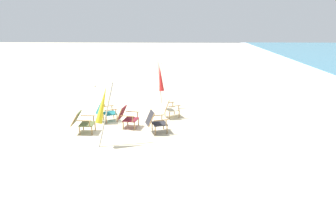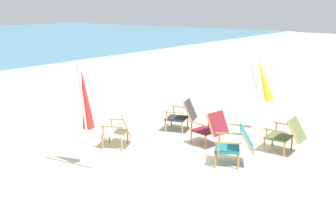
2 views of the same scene
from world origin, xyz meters
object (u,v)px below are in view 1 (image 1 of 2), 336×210
object	(u,v)px
beach_chair_back_left	(82,121)
umbrella_furled_yellow	(103,106)
beach_chair_front_left	(155,121)
beach_chair_far_center	(106,111)
beach_chair_front_right	(127,116)
umbrella_furled_red	(161,78)
beach_chair_mid_center	(169,107)

from	to	relation	value
beach_chair_back_left	umbrella_furled_yellow	distance (m)	1.72
beach_chair_back_left	beach_chair_front_left	distance (m)	2.59
umbrella_furled_yellow	beach_chair_far_center	bearing A→B (deg)	-167.57
beach_chair_far_center	beach_chair_front_right	bearing A→B (deg)	56.29
umbrella_furled_yellow	umbrella_furled_red	distance (m)	4.47
beach_chair_mid_center	beach_chair_back_left	bearing A→B (deg)	-58.70
umbrella_furled_yellow	beach_chair_front_right	bearing A→B (deg)	164.43
beach_chair_far_center	beach_chair_front_right	xyz separation A→B (m)	(0.63, 0.94, 0.01)
beach_chair_front_left	umbrella_furled_red	bearing A→B (deg)	179.68
beach_chair_back_left	beach_chair_mid_center	bearing A→B (deg)	121.30
beach_chair_mid_center	beach_chair_front_left	size ratio (longest dim) A/B	1.03
beach_chair_mid_center	beach_chair_front_left	distance (m)	1.78
beach_chair_front_right	beach_chair_back_left	world-z (taller)	beach_chair_front_right
beach_chair_front_right	umbrella_furled_yellow	xyz separation A→B (m)	(1.61, -0.45, 0.89)
beach_chair_mid_center	umbrella_furled_yellow	size ratio (longest dim) A/B	0.44
beach_chair_far_center	beach_chair_front_left	distance (m)	2.33
beach_chair_mid_center	beach_chair_back_left	distance (m)	3.53
beach_chair_mid_center	umbrella_furled_red	xyz separation A→B (m)	(-1.33, -0.40, 0.94)
beach_chair_mid_center	beach_chair_front_right	bearing A→B (deg)	-50.67
beach_chair_far_center	umbrella_furled_red	size ratio (longest dim) A/B	0.45
beach_chair_front_right	beach_chair_back_left	bearing A→B (deg)	-68.56
beach_chair_back_left	beach_chair_front_right	bearing A→B (deg)	111.44
beach_chair_mid_center	umbrella_furled_red	bearing A→B (deg)	-163.07
umbrella_furled_yellow	beach_chair_front_left	bearing A→B (deg)	126.12
beach_chair_back_left	umbrella_furled_yellow	xyz separation A→B (m)	(1.03, 1.04, 0.89)
umbrella_furled_yellow	beach_chair_back_left	bearing A→B (deg)	-134.53
beach_chair_front_left	umbrella_furled_yellow	distance (m)	2.11
beach_chair_front_left	umbrella_furled_yellow	bearing A→B (deg)	-53.88
beach_chair_front_right	beach_chair_front_left	xyz separation A→B (m)	(0.48, 1.10, -0.00)
beach_chair_front_left	beach_chair_mid_center	bearing A→B (deg)	166.32
beach_chair_mid_center	umbrella_furled_red	distance (m)	1.68
beach_chair_front_right	umbrella_furled_red	xyz separation A→B (m)	(-2.57, 1.12, 0.94)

